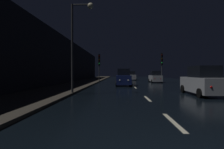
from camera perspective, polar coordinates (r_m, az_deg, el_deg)
The scene contains 11 objects.
ground at distance 27.32m, azimuth 6.13°, elevation -2.86°, with size 27.30×84.00×0.02m, color black.
sidewalk_left at distance 27.83m, azimuth -9.38°, elevation -2.63°, with size 4.40×84.00×0.15m, color #38332B.
building_facade_left at distance 25.16m, azimuth -16.85°, elevation 4.71°, with size 0.80×63.00×6.91m, color black.
lane_centerline at distance 19.19m, azimuth 7.77°, elevation -4.30°, with size 0.16×31.82×0.01m.
traffic_light_far_left at distance 28.69m, azimuth -4.36°, elevation 4.23°, with size 0.38×0.49×4.76m.
traffic_light_far_right at distance 28.60m, azimuth 16.44°, elevation 4.29°, with size 0.35×0.48×4.81m.
streetlamp_overhead at distance 13.35m, azimuth -11.29°, elevation 13.37°, with size 1.70×0.44×6.90m.
car_approaching_headlights at distance 21.58m, azimuth 3.90°, elevation -1.16°, with size 1.96×4.25×2.14m.
car_parked_right_near at distance 14.08m, azimuth 28.33°, elevation -2.21°, with size 1.96×4.24×2.14m.
car_distant_taillights at distance 37.66m, azimuth 6.65°, elevation -0.52°, with size 1.79×3.88×1.95m.
car_parked_right_far at distance 29.48m, azimuth 14.38°, elevation -0.88°, with size 1.77×3.83×1.93m.
Camera 1 is at (-1.83, -2.71, 1.66)m, focal length 27.09 mm.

